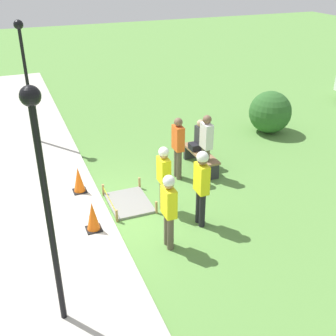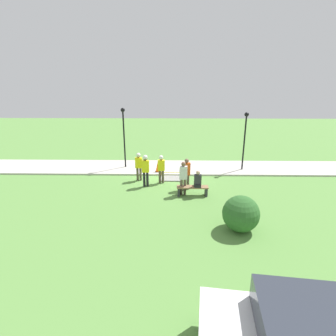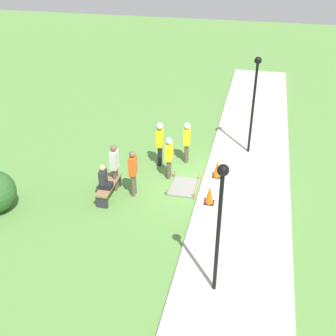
{
  "view_description": "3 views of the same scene",
  "coord_description": "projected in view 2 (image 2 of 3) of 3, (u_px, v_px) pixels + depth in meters",
  "views": [
    {
      "loc": [
        8.29,
        -1.81,
        5.58
      ],
      "look_at": [
        -0.09,
        1.53,
        0.95
      ],
      "focal_mm": 45.0,
      "sensor_mm": 36.0,
      "label": 1
    },
    {
      "loc": [
        -0.44,
        15.7,
        5.5
      ],
      "look_at": [
        -0.17,
        1.97,
        1.14
      ],
      "focal_mm": 28.0,
      "sensor_mm": 36.0,
      "label": 2
    },
    {
      "loc": [
        -13.09,
        -1.72,
        8.48
      ],
      "look_at": [
        -0.71,
        1.12,
        0.98
      ],
      "focal_mm": 45.0,
      "sensor_mm": 36.0,
      "label": 3
    }
  ],
  "objects": [
    {
      "name": "person_seated_on_bench",
      "position": [
        198.0,
        180.0,
        13.36
      ],
      "size": [
        0.36,
        0.44,
        0.89
      ],
      "color": "black",
      "rests_on": "park_bench"
    },
    {
      "name": "bystander_in_orange_shirt",
      "position": [
        187.0,
        172.0,
        14.16
      ],
      "size": [
        0.4,
        0.23,
        1.75
      ],
      "color": "brown",
      "rests_on": "ground_plane"
    },
    {
      "name": "worker_assistant",
      "position": [
        145.0,
        168.0,
        14.55
      ],
      "size": [
        0.4,
        0.27,
        1.84
      ],
      "color": "black",
      "rests_on": "ground_plane"
    },
    {
      "name": "worker_trainee",
      "position": [
        161.0,
        167.0,
        15.1
      ],
      "size": [
        0.4,
        0.24,
        1.67
      ],
      "color": "brown",
      "rests_on": "ground_plane"
    },
    {
      "name": "traffic_cone_near_patch",
      "position": [
        185.0,
        167.0,
        16.91
      ],
      "size": [
        0.34,
        0.34,
        0.68
      ],
      "color": "black",
      "rests_on": "sidewalk"
    },
    {
      "name": "bystander_in_gray_shirt",
      "position": [
        183.0,
        176.0,
        13.45
      ],
      "size": [
        0.4,
        0.24,
        1.8
      ],
      "color": "brown",
      "rests_on": "ground_plane"
    },
    {
      "name": "ground_plane",
      "position": [
        166.0,
        176.0,
        16.63
      ],
      "size": [
        60.0,
        60.0,
        0.0
      ],
      "primitive_type": "plane",
      "color": "#5B8E42"
    },
    {
      "name": "shrub_rounded_near",
      "position": [
        241.0,
        214.0,
        10.17
      ],
      "size": [
        1.44,
        1.44,
        1.44
      ],
      "color": "#2D6028",
      "rests_on": "ground_plane"
    },
    {
      "name": "lamppost_far",
      "position": [
        245.0,
        133.0,
        16.83
      ],
      "size": [
        0.28,
        0.28,
        3.77
      ],
      "color": "black",
      "rests_on": "sidewalk"
    },
    {
      "name": "traffic_cone_far_patch",
      "position": [
        158.0,
        167.0,
        16.98
      ],
      "size": [
        0.34,
        0.34,
        0.7
      ],
      "color": "black",
      "rests_on": "sidewalk"
    },
    {
      "name": "lamppost_near",
      "position": [
        124.0,
        129.0,
        17.32
      ],
      "size": [
        0.28,
        0.28,
        3.99
      ],
      "color": "black",
      "rests_on": "sidewalk"
    },
    {
      "name": "sidewalk",
      "position": [
        167.0,
        167.0,
        18.14
      ],
      "size": [
        28.0,
        3.19,
        0.1
      ],
      "color": "#BCB7AD",
      "rests_on": "ground_plane"
    },
    {
      "name": "worker_supervisor",
      "position": [
        139.0,
        164.0,
        15.52
      ],
      "size": [
        0.4,
        0.25,
        1.71
      ],
      "color": "brown",
      "rests_on": "ground_plane"
    },
    {
      "name": "park_bench",
      "position": [
        192.0,
        189.0,
        13.56
      ],
      "size": [
        1.62,
        0.44,
        0.5
      ],
      "color": "#2D2D33",
      "rests_on": "ground_plane"
    },
    {
      "name": "wet_concrete_patch",
      "position": [
        171.0,
        178.0,
        16.05
      ],
      "size": [
        1.33,
        1.03,
        0.32
      ],
      "color": "gray",
      "rests_on": "ground_plane"
    }
  ]
}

